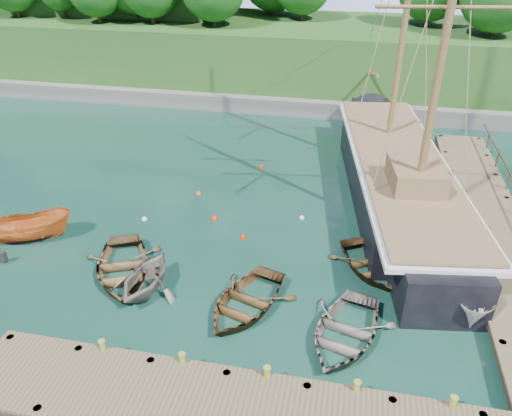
{
  "coord_description": "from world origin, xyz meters",
  "views": [
    {
      "loc": [
        4.0,
        -16.67,
        14.06
      ],
      "look_at": [
        -0.17,
        3.61,
        2.0
      ],
      "focal_mm": 35.0,
      "sensor_mm": 36.0,
      "label": 1
    }
  ],
  "objects_px": {
    "motorboat_orange": "(32,240)",
    "cabin_boat_white": "(470,306)",
    "rowboat_0": "(123,274)",
    "rowboat_1": "(147,290)",
    "rowboat_3": "(343,339)",
    "schooner": "(398,183)",
    "rowboat_4": "(368,269)",
    "rowboat_2": "(245,308)"
  },
  "relations": [
    {
      "from": "schooner",
      "to": "rowboat_3",
      "type": "bearing_deg",
      "value": -109.58
    },
    {
      "from": "rowboat_2",
      "to": "rowboat_3",
      "type": "height_order",
      "value": "rowboat_3"
    },
    {
      "from": "motorboat_orange",
      "to": "cabin_boat_white",
      "type": "bearing_deg",
      "value": -117.22
    },
    {
      "from": "rowboat_3",
      "to": "cabin_boat_white",
      "type": "distance_m",
      "value": 5.91
    },
    {
      "from": "rowboat_3",
      "to": "motorboat_orange",
      "type": "xyz_separation_m",
      "value": [
        -15.81,
        3.75,
        0.0
      ]
    },
    {
      "from": "motorboat_orange",
      "to": "rowboat_4",
      "type": "bearing_deg",
      "value": -111.92
    },
    {
      "from": "rowboat_1",
      "to": "rowboat_0",
      "type": "bearing_deg",
      "value": 156.85
    },
    {
      "from": "rowboat_1",
      "to": "rowboat_3",
      "type": "height_order",
      "value": "rowboat_1"
    },
    {
      "from": "rowboat_3",
      "to": "cabin_boat_white",
      "type": "xyz_separation_m",
      "value": [
        5.1,
        2.99,
        0.0
      ]
    },
    {
      "from": "rowboat_2",
      "to": "rowboat_4",
      "type": "xyz_separation_m",
      "value": [
        4.98,
        3.73,
        0.0
      ]
    },
    {
      "from": "rowboat_4",
      "to": "schooner",
      "type": "xyz_separation_m",
      "value": [
        1.45,
        6.97,
        1.11
      ]
    },
    {
      "from": "rowboat_1",
      "to": "schooner",
      "type": "xyz_separation_m",
      "value": [
        10.88,
        10.46,
        1.11
      ]
    },
    {
      "from": "motorboat_orange",
      "to": "rowboat_0",
      "type": "bearing_deg",
      "value": -131.68
    },
    {
      "from": "rowboat_4",
      "to": "cabin_boat_white",
      "type": "xyz_separation_m",
      "value": [
        4.23,
        -1.7,
        0.0
      ]
    },
    {
      "from": "rowboat_0",
      "to": "rowboat_3",
      "type": "height_order",
      "value": "rowboat_0"
    },
    {
      "from": "rowboat_0",
      "to": "rowboat_2",
      "type": "relative_size",
      "value": 1.08
    },
    {
      "from": "rowboat_3",
      "to": "schooner",
      "type": "relative_size",
      "value": 0.17
    },
    {
      "from": "rowboat_1",
      "to": "motorboat_orange",
      "type": "bearing_deg",
      "value": 166.78
    },
    {
      "from": "rowboat_2",
      "to": "schooner",
      "type": "xyz_separation_m",
      "value": [
        6.43,
        10.7,
        1.11
      ]
    },
    {
      "from": "rowboat_4",
      "to": "rowboat_3",
      "type": "bearing_deg",
      "value": -128.71
    },
    {
      "from": "cabin_boat_white",
      "to": "rowboat_0",
      "type": "bearing_deg",
      "value": -166.52
    },
    {
      "from": "rowboat_4",
      "to": "motorboat_orange",
      "type": "xyz_separation_m",
      "value": [
        -16.68,
        -0.94,
        0.0
      ]
    },
    {
      "from": "rowboat_1",
      "to": "rowboat_3",
      "type": "xyz_separation_m",
      "value": [
        8.56,
        -1.21,
        0.0
      ]
    },
    {
      "from": "motorboat_orange",
      "to": "schooner",
      "type": "height_order",
      "value": "schooner"
    },
    {
      "from": "rowboat_2",
      "to": "rowboat_0",
      "type": "bearing_deg",
      "value": -171.69
    },
    {
      "from": "rowboat_4",
      "to": "motorboat_orange",
      "type": "distance_m",
      "value": 16.7
    },
    {
      "from": "rowboat_4",
      "to": "rowboat_0",
      "type": "bearing_deg",
      "value": 165.41
    },
    {
      "from": "rowboat_4",
      "to": "motorboat_orange",
      "type": "relative_size",
      "value": 0.95
    },
    {
      "from": "rowboat_2",
      "to": "rowboat_3",
      "type": "bearing_deg",
      "value": 5.57
    },
    {
      "from": "schooner",
      "to": "rowboat_4",
      "type": "bearing_deg",
      "value": -110.08
    },
    {
      "from": "cabin_boat_white",
      "to": "schooner",
      "type": "bearing_deg",
      "value": 117.67
    },
    {
      "from": "rowboat_2",
      "to": "rowboat_4",
      "type": "bearing_deg",
      "value": 55.54
    },
    {
      "from": "rowboat_0",
      "to": "cabin_boat_white",
      "type": "relative_size",
      "value": 1.13
    },
    {
      "from": "rowboat_1",
      "to": "schooner",
      "type": "distance_m",
      "value": 15.13
    },
    {
      "from": "rowboat_2",
      "to": "motorboat_orange",
      "type": "distance_m",
      "value": 12.03
    },
    {
      "from": "rowboat_0",
      "to": "cabin_boat_white",
      "type": "xyz_separation_m",
      "value": [
        15.16,
        0.95,
        0.0
      ]
    },
    {
      "from": "rowboat_1",
      "to": "rowboat_4",
      "type": "height_order",
      "value": "rowboat_1"
    },
    {
      "from": "rowboat_0",
      "to": "motorboat_orange",
      "type": "bearing_deg",
      "value": 140.71
    },
    {
      "from": "rowboat_0",
      "to": "rowboat_2",
      "type": "distance_m",
      "value": 6.05
    },
    {
      "from": "rowboat_0",
      "to": "rowboat_1",
      "type": "bearing_deg",
      "value": -52.04
    },
    {
      "from": "rowboat_0",
      "to": "rowboat_3",
      "type": "bearing_deg",
      "value": -34.24
    },
    {
      "from": "rowboat_2",
      "to": "motorboat_orange",
      "type": "height_order",
      "value": "motorboat_orange"
    }
  ]
}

